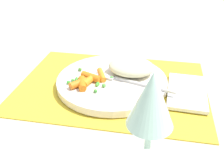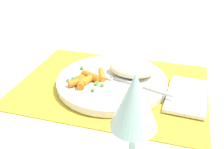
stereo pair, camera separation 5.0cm
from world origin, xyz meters
name	(u,v)px [view 1 (the left image)]	position (x,y,z in m)	size (l,w,h in m)	color
ground_plane	(112,86)	(0.00, 0.00, 0.00)	(2.40, 2.40, 0.00)	beige
placemat	(112,85)	(0.00, 0.00, 0.00)	(0.44, 0.32, 0.01)	gold
plate	(112,81)	(0.00, 0.00, 0.01)	(0.26, 0.26, 0.02)	silver
rice_mound	(131,67)	(-0.04, -0.03, 0.04)	(0.11, 0.09, 0.04)	beige
carrot_portion	(88,80)	(0.05, 0.03, 0.03)	(0.08, 0.10, 0.02)	orange
pea_scatter	(88,80)	(0.05, 0.03, 0.03)	(0.10, 0.10, 0.01)	green
fork	(126,81)	(-0.03, 0.01, 0.03)	(0.19, 0.06, 0.01)	silver
wine_glass	(151,104)	(-0.10, 0.23, 0.12)	(0.07, 0.07, 0.17)	#B2E0CC
napkin	(187,92)	(-0.17, 0.01, 0.01)	(0.08, 0.15, 0.01)	white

